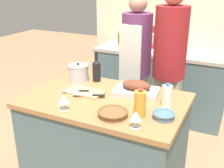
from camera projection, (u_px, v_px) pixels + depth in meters
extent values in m
cube|color=#4C666B|center=(106.00, 146.00, 2.47)|extent=(1.27, 0.83, 0.84)
cube|color=#A37042|center=(105.00, 100.00, 2.31)|extent=(1.31, 0.86, 0.04)
cube|color=#4C666B|center=(159.00, 84.00, 3.82)|extent=(1.68, 0.58, 0.87)
cube|color=#ADA393|center=(162.00, 52.00, 3.65)|extent=(1.74, 0.60, 0.04)
cube|color=beige|center=(171.00, 18.00, 3.80)|extent=(2.24, 0.10, 2.55)
cube|color=#BCBCC1|center=(136.00, 92.00, 2.37)|extent=(0.40, 0.28, 0.04)
ellipsoid|color=brown|center=(136.00, 85.00, 2.35)|extent=(0.26, 0.17, 0.09)
cylinder|color=brown|center=(113.00, 114.00, 1.99)|extent=(0.20, 0.20, 0.04)
torus|color=brown|center=(113.00, 112.00, 1.99)|extent=(0.22, 0.22, 0.02)
cube|color=tan|center=(85.00, 92.00, 2.40)|extent=(0.33, 0.20, 0.02)
cylinder|color=#B7B7BC|center=(79.00, 73.00, 2.66)|extent=(0.19, 0.19, 0.14)
cylinder|color=#B7B7BC|center=(78.00, 66.00, 2.63)|extent=(0.19, 0.19, 0.01)
sphere|color=black|center=(78.00, 64.00, 2.63)|extent=(0.02, 0.02, 0.02)
cylinder|color=slate|center=(164.00, 116.00, 1.97)|extent=(0.15, 0.15, 0.04)
torus|color=slate|center=(164.00, 113.00, 1.96)|extent=(0.16, 0.16, 0.02)
cylinder|color=orange|center=(140.00, 104.00, 1.97)|extent=(0.08, 0.08, 0.19)
cylinder|color=red|center=(141.00, 90.00, 1.93)|extent=(0.04, 0.04, 0.02)
cylinder|color=white|center=(167.00, 96.00, 2.13)|extent=(0.08, 0.08, 0.17)
cylinder|color=#3360B2|center=(168.00, 85.00, 2.10)|extent=(0.03, 0.03, 0.02)
cylinder|color=black|center=(97.00, 72.00, 2.64)|extent=(0.08, 0.08, 0.18)
cone|color=black|center=(96.00, 61.00, 2.60)|extent=(0.08, 0.08, 0.03)
cylinder|color=black|center=(96.00, 56.00, 2.58)|extent=(0.03, 0.03, 0.07)
cylinder|color=silver|center=(135.00, 127.00, 1.86)|extent=(0.07, 0.07, 0.00)
cylinder|color=silver|center=(135.00, 124.00, 1.85)|extent=(0.01, 0.01, 0.05)
cone|color=silver|center=(136.00, 116.00, 1.82)|extent=(0.08, 0.08, 0.07)
cylinder|color=silver|center=(64.00, 109.00, 2.10)|extent=(0.07, 0.07, 0.00)
cylinder|color=silver|center=(64.00, 106.00, 2.09)|extent=(0.01, 0.01, 0.05)
cone|color=silver|center=(63.00, 99.00, 2.07)|extent=(0.08, 0.08, 0.07)
cube|color=#B7B7BC|center=(83.00, 95.00, 2.32)|extent=(0.17, 0.09, 0.01)
cube|color=black|center=(99.00, 95.00, 2.30)|extent=(0.11, 0.06, 0.01)
cube|color=#B7B7BC|center=(71.00, 91.00, 2.39)|extent=(0.14, 0.09, 0.01)
cube|color=black|center=(84.00, 91.00, 2.39)|extent=(0.09, 0.06, 0.01)
cube|color=#B22323|center=(152.00, 46.00, 3.77)|extent=(0.18, 0.14, 0.05)
cylinder|color=#B7B7BC|center=(150.00, 40.00, 3.75)|extent=(0.13, 0.13, 0.09)
cube|color=#B22323|center=(157.00, 38.00, 3.71)|extent=(0.05, 0.08, 0.16)
cube|color=#B22323|center=(152.00, 29.00, 3.69)|extent=(0.17, 0.08, 0.08)
cylinder|color=#332D28|center=(121.00, 39.00, 3.89)|extent=(0.06, 0.06, 0.16)
cylinder|color=black|center=(121.00, 33.00, 3.86)|extent=(0.03, 0.03, 0.02)
cylinder|color=#B28E2D|center=(119.00, 38.00, 3.97)|extent=(0.05, 0.05, 0.17)
cylinder|color=black|center=(120.00, 31.00, 3.94)|extent=(0.02, 0.02, 0.02)
cylinder|color=#234C28|center=(125.00, 41.00, 3.83)|extent=(0.06, 0.06, 0.15)
cylinder|color=black|center=(126.00, 34.00, 3.80)|extent=(0.02, 0.02, 0.02)
cube|color=beige|center=(135.00, 106.00, 3.27)|extent=(0.27, 0.20, 0.79)
cylinder|color=#663360|center=(137.00, 44.00, 3.01)|extent=(0.32, 0.32, 0.66)
sphere|color=tan|center=(138.00, 3.00, 2.85)|extent=(0.19, 0.19, 0.19)
cube|color=silver|center=(130.00, 65.00, 2.95)|extent=(0.25, 0.04, 0.84)
cube|color=beige|center=(165.00, 113.00, 3.04)|extent=(0.26, 0.18, 0.85)
cylinder|color=maroon|center=(171.00, 43.00, 2.76)|extent=(0.33, 0.33, 0.71)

